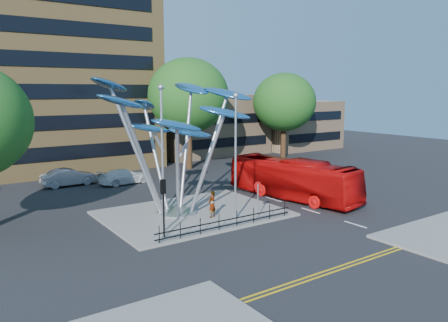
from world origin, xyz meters
TOP-DOWN VIEW (x-y plane):
  - ground at (0.00, 0.00)m, footprint 120.00×120.00m
  - traffic_island at (-1.00, 6.00)m, footprint 12.00×9.00m
  - double_yellow_near at (0.00, -6.00)m, footprint 40.00×0.12m
  - double_yellow_far at (0.00, -6.30)m, footprint 40.00×0.12m
  - brick_tower at (-6.00, 32.00)m, footprint 25.00×15.00m
  - low_building_near at (16.00, 30.00)m, footprint 15.00×8.00m
  - low_building_far at (30.00, 28.00)m, footprint 12.00×8.00m
  - tree_right at (8.00, 22.00)m, footprint 8.80×8.80m
  - tree_far at (22.00, 22.00)m, footprint 8.00×8.00m
  - leaf_sculpture at (-2.07, 6.68)m, footprint 12.72×9.54m
  - street_lamp_left at (-4.50, 3.50)m, footprint 0.36×0.36m
  - street_lamp_right at (0.50, 3.00)m, footprint 0.36×0.36m
  - traffic_light_island at (-5.00, 2.50)m, footprint 0.28×0.18m
  - no_entry_sign_island at (2.00, 2.52)m, footprint 0.60×0.10m
  - pedestrian_railing_front at (-1.00, 1.70)m, footprint 10.00×0.06m
  - red_bus at (7.89, 5.41)m, footprint 4.31×11.82m
  - pedestrian at (-0.53, 4.24)m, footprint 0.77×0.65m
  - parked_car_mid at (-5.52, 20.42)m, footprint 4.92×1.90m
  - parked_car_right at (-1.02, 18.36)m, footprint 4.92×2.40m

SIDE VIEW (x-z plane):
  - ground at x=0.00m, z-range 0.00..0.00m
  - double_yellow_near at x=0.00m, z-range 0.00..0.01m
  - double_yellow_far at x=0.00m, z-range 0.00..0.01m
  - traffic_island at x=-1.00m, z-range 0.00..0.15m
  - pedestrian_railing_front at x=-1.00m, z-range 0.05..1.05m
  - parked_car_right at x=-1.02m, z-range 0.00..1.38m
  - parked_car_mid at x=-5.52m, z-range 0.00..1.60m
  - pedestrian at x=-0.53m, z-range 0.15..1.95m
  - red_bus at x=7.89m, z-range 0.00..3.22m
  - no_entry_sign_island at x=2.00m, z-range 0.59..3.04m
  - traffic_light_island at x=-5.00m, z-range 0.90..4.33m
  - low_building_far at x=30.00m, z-range 0.00..7.00m
  - low_building_near at x=16.00m, z-range 0.00..8.00m
  - street_lamp_right at x=0.50m, z-range 0.94..9.24m
  - street_lamp_left at x=-4.50m, z-range 0.96..9.76m
  - leaf_sculpture at x=-2.07m, z-range 2.12..11.63m
  - tree_far at x=22.00m, z-range 1.70..12.51m
  - tree_right at x=8.00m, z-range 1.98..14.09m
  - brick_tower at x=-6.00m, z-range 0.00..30.00m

